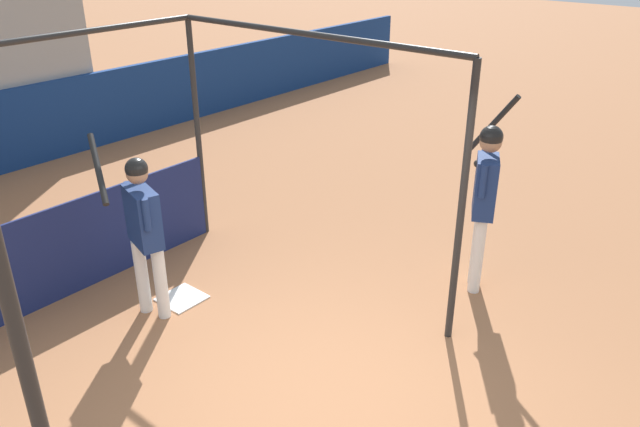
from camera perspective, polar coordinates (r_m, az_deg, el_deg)
ground_plane at (r=5.66m, az=0.38°, el=-16.53°), size 60.00×60.00×0.00m
batting_cage at (r=6.46m, az=-20.35°, el=-0.03°), size 4.02×3.70×2.79m
home_plate at (r=7.07m, az=-12.51°, el=-7.56°), size 0.44×0.44×0.02m
player_batter at (r=6.40m, az=-15.90°, el=-0.90°), size 0.55×0.95×1.87m
player_waiting at (r=6.82m, az=14.81°, el=1.91°), size 0.62×0.62×2.16m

